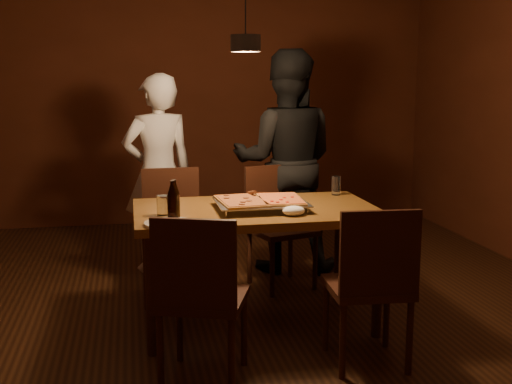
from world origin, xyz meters
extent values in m
plane|color=#361D0E|center=(0.00, 0.00, 0.00)|extent=(6.00, 6.00, 0.00)
plane|color=#502212|center=(0.00, 3.00, 1.40)|extent=(5.00, 0.00, 5.00)
cube|color=brown|center=(0.06, -0.01, 0.72)|extent=(1.50, 0.90, 0.05)
cylinder|color=#38190F|center=(-0.61, -0.38, 0.35)|extent=(0.06, 0.06, 0.70)
cylinder|color=#38190F|center=(0.73, -0.38, 0.35)|extent=(0.06, 0.06, 0.70)
cylinder|color=#38190F|center=(-0.61, 0.36, 0.35)|extent=(0.06, 0.06, 0.70)
cylinder|color=#38190F|center=(0.73, 0.36, 0.35)|extent=(0.06, 0.06, 0.70)
cube|color=#38190F|center=(-0.41, 0.65, 0.43)|extent=(0.43, 0.43, 0.04)
cube|color=#38190F|center=(-0.41, 0.84, 0.67)|extent=(0.42, 0.04, 0.45)
cube|color=#38190F|center=(0.39, 0.65, 0.43)|extent=(0.52, 0.52, 0.04)
cube|color=#38190F|center=(0.34, 0.84, 0.67)|extent=(0.41, 0.14, 0.45)
cube|color=#38190F|center=(-0.35, -0.72, 0.43)|extent=(0.54, 0.54, 0.04)
cube|color=#38190F|center=(-0.42, -0.90, 0.67)|extent=(0.41, 0.17, 0.45)
cube|color=#38190F|center=(0.54, -0.70, 0.43)|extent=(0.44, 0.44, 0.04)
cube|color=#38190F|center=(0.53, -0.89, 0.67)|extent=(0.42, 0.05, 0.45)
cube|color=silver|center=(0.08, -0.05, 0.77)|extent=(0.57, 0.47, 0.05)
cube|color=maroon|center=(-0.04, -0.05, 0.81)|extent=(0.30, 0.44, 0.02)
cube|color=gold|center=(0.21, -0.05, 0.81)|extent=(0.28, 0.42, 0.02)
cylinder|color=black|center=(-0.47, -0.30, 0.82)|extent=(0.06, 0.06, 0.15)
cone|color=black|center=(-0.47, -0.30, 0.94)|extent=(0.06, 0.06, 0.08)
cylinder|color=black|center=(-0.46, -0.25, 0.82)|extent=(0.06, 0.06, 0.15)
cone|color=black|center=(-0.46, -0.25, 0.94)|extent=(0.06, 0.06, 0.08)
cylinder|color=silver|center=(-0.52, -0.11, 0.81)|extent=(0.07, 0.07, 0.12)
cylinder|color=silver|center=(0.69, 0.32, 0.81)|extent=(0.06, 0.06, 0.13)
cylinder|color=white|center=(-0.50, -0.38, 0.76)|extent=(0.28, 0.28, 0.02)
cube|color=gold|center=(-0.50, -0.38, 0.77)|extent=(0.12, 0.10, 0.01)
ellipsoid|color=white|center=(0.23, -0.27, 0.78)|extent=(0.14, 0.10, 0.06)
imported|color=silver|center=(-0.48, 1.29, 0.79)|extent=(0.65, 0.51, 1.58)
imported|color=black|center=(0.52, 1.10, 0.88)|extent=(1.00, 0.87, 1.77)
cylinder|color=black|center=(0.00, 0.00, 1.75)|extent=(0.18, 0.18, 0.10)
camera|label=1|loc=(-0.69, -3.85, 1.56)|focal=45.00mm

